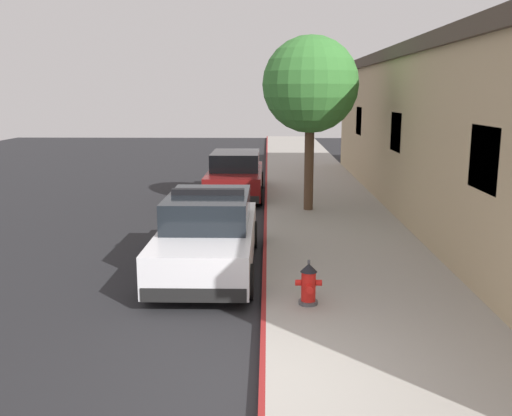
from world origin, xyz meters
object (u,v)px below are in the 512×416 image
at_px(fire_hydrant, 309,284).
at_px(street_tree, 310,85).
at_px(police_cruiser, 208,234).
at_px(parked_car_silver_ahead, 235,175).

height_order(fire_hydrant, street_tree, street_tree).
xyz_separation_m(police_cruiser, fire_hydrant, (1.90, -2.32, -0.25)).
height_order(parked_car_silver_ahead, street_tree, street_tree).
relative_size(parked_car_silver_ahead, street_tree, 0.95).
bearing_deg(fire_hydrant, street_tree, 86.02).
distance_m(police_cruiser, parked_car_silver_ahead, 8.51).
xyz_separation_m(police_cruiser, parked_car_silver_ahead, (0.08, 8.51, -0.00)).
bearing_deg(parked_car_silver_ahead, fire_hydrant, -80.44).
xyz_separation_m(parked_car_silver_ahead, fire_hydrant, (1.83, -10.83, -0.25)).
bearing_deg(police_cruiser, parked_car_silver_ahead, 89.49).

